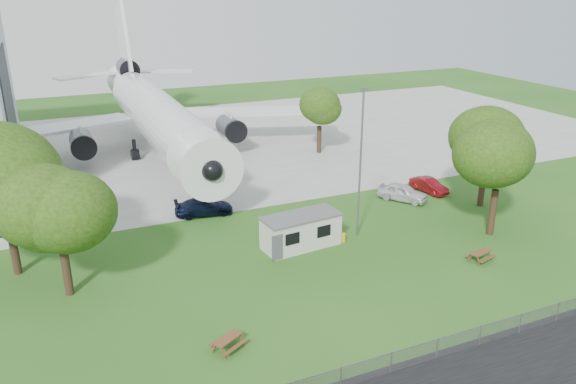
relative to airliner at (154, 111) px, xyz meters
name	(u,v)px	position (x,y,z in m)	size (l,w,h in m)	color
ground	(298,292)	(2.00, -35.86, -5.27)	(160.00, 160.00, 0.00)	#3E7227
concrete_apron	(170,148)	(2.00, 2.14, -5.25)	(120.00, 46.00, 0.03)	#B7B7B2
airliner	(154,111)	(0.00, 0.00, 0.00)	(46.36, 47.73, 17.69)	white
site_cabin	(301,231)	(5.15, -29.59, -3.96)	(6.87, 3.33, 2.62)	beige
picnic_west	(228,349)	(-4.22, -39.92, -5.27)	(1.80, 1.50, 0.76)	brown
picnic_east	(480,261)	(16.26, -37.27, -5.27)	(1.80, 1.50, 0.76)	brown
fence	(374,378)	(2.00, -45.36, -5.27)	(58.00, 0.04, 1.30)	gray
lamp_mast	(360,166)	(10.20, -29.66, 0.73)	(0.16, 0.16, 12.00)	slate
tree_west_big	(2,186)	(-15.14, -25.41, 1.37)	(9.09, 9.09, 11.19)	#382619
tree_west_small	(58,216)	(-11.97, -29.92, 0.33)	(6.86, 6.86, 9.05)	#382619
tree_east_front	(500,157)	(20.33, -33.86, 1.40)	(7.58, 7.58, 10.47)	#382619
tree_east_back	(488,139)	(24.04, -28.53, 1.10)	(6.95, 6.95, 9.87)	#382619
tree_far_apron	(320,107)	(18.12, -7.06, 0.37)	(5.55, 5.55, 8.44)	#382619
car_ne_hatch	(403,192)	(18.15, -24.53, -4.47)	(1.89, 4.69, 1.60)	silver
car_ne_sedan	(429,186)	(21.82, -23.71, -4.59)	(1.44, 4.13, 1.36)	maroon
car_apron_van	(204,207)	(-0.06, -20.36, -4.53)	(2.08, 5.11, 1.48)	black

